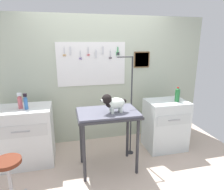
{
  "coord_description": "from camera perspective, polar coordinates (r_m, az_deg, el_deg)",
  "views": [
    {
      "loc": [
        -0.63,
        -2.26,
        1.84
      ],
      "look_at": [
        0.0,
        0.35,
        1.12
      ],
      "focal_mm": 31.66,
      "sensor_mm": 36.0,
      "label": 1
    }
  ],
  "objects": [
    {
      "name": "spray_bottle_short",
      "position": [
        3.09,
        -23.64,
        -2.01
      ],
      "size": [
        0.05,
        0.05,
        0.24
      ],
      "color": "#376CB2",
      "rests_on": "counter_left"
    },
    {
      "name": "counter_left",
      "position": [
        3.37,
        -23.6,
        -10.68
      ],
      "size": [
        0.8,
        0.58,
        0.9
      ],
      "color": "silver",
      "rests_on": "ground"
    },
    {
      "name": "stool",
      "position": [
        2.7,
        -27.83,
        -18.2
      ],
      "size": [
        0.31,
        0.31,
        0.55
      ],
      "color": "#9E9EA3",
      "rests_on": "ground"
    },
    {
      "name": "ground",
      "position": [
        3.0,
        1.68,
        -23.35
      ],
      "size": [
        4.4,
        4.0,
        0.04
      ],
      "primitive_type": "cube",
      "color": "#C3AD9C"
    },
    {
      "name": "rear_wall_panel",
      "position": [
        3.66,
        -3.42,
        4.29
      ],
      "size": [
        4.0,
        0.11,
        2.3
      ],
      "color": "#B0BAA3",
      "rests_on": "ground"
    },
    {
      "name": "cabinet_right",
      "position": [
        3.64,
        15.12,
        -8.25
      ],
      "size": [
        0.68,
        0.54,
        0.87
      ],
      "color": "silver",
      "rests_on": "ground"
    },
    {
      "name": "soda_bottle",
      "position": [
        3.48,
        18.36,
        0.04
      ],
      "size": [
        0.08,
        0.08,
        0.25
      ],
      "color": "#267238",
      "rests_on": "cabinet_right"
    },
    {
      "name": "dog",
      "position": [
        2.68,
        0.34,
        -2.2
      ],
      "size": [
        0.37,
        0.2,
        0.27
      ],
      "color": "white",
      "rests_on": "grooming_table"
    },
    {
      "name": "grooming_table",
      "position": [
        2.82,
        -1.2,
        -6.79
      ],
      "size": [
        0.87,
        0.57,
        0.9
      ],
      "color": "#2D2D33",
      "rests_on": "ground"
    },
    {
      "name": "grooming_arm",
      "position": [
        3.22,
        5.39,
        -4.58
      ],
      "size": [
        0.29,
        0.11,
        1.64
      ],
      "color": "#2D2D33",
      "rests_on": "ground"
    },
    {
      "name": "pump_bottle_white",
      "position": [
        3.17,
        -25.03,
        -1.77
      ],
      "size": [
        0.06,
        0.06,
        0.23
      ],
      "color": "#D36068",
      "rests_on": "counter_left"
    }
  ]
}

